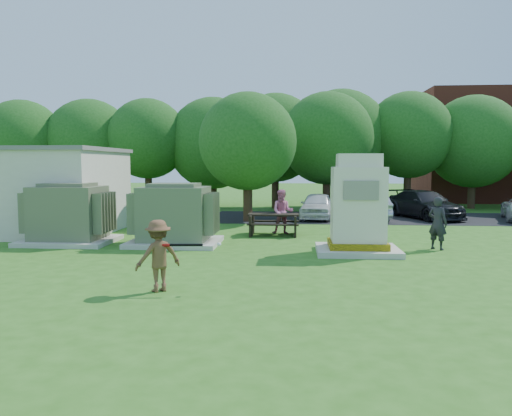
# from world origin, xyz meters

# --- Properties ---
(ground) EXTENTS (120.00, 120.00, 0.00)m
(ground) POSITION_xyz_m (0.00, 0.00, 0.00)
(ground) COLOR #2D6619
(ground) RESTS_ON ground
(parking_strip) EXTENTS (20.00, 6.00, 0.01)m
(parking_strip) POSITION_xyz_m (7.00, 13.50, 0.01)
(parking_strip) COLOR #232326
(parking_strip) RESTS_ON ground
(transformer_left) EXTENTS (3.00, 2.40, 2.07)m
(transformer_left) POSITION_xyz_m (-6.50, 4.50, 0.97)
(transformer_left) COLOR beige
(transformer_left) RESTS_ON ground
(transformer_right) EXTENTS (3.00, 2.40, 2.07)m
(transformer_right) POSITION_xyz_m (-2.80, 4.50, 0.97)
(transformer_right) COLOR beige
(transformer_right) RESTS_ON ground
(generator_cabinet) EXTENTS (2.48, 2.03, 3.02)m
(generator_cabinet) POSITION_xyz_m (3.17, 3.31, 1.32)
(generator_cabinet) COLOR beige
(generator_cabinet) RESTS_ON ground
(picnic_table) EXTENTS (1.93, 1.45, 0.82)m
(picnic_table) POSITION_xyz_m (0.43, 6.97, 0.51)
(picnic_table) COLOR black
(picnic_table) RESTS_ON ground
(batter) EXTENTS (1.14, 1.05, 1.54)m
(batter) POSITION_xyz_m (-1.63, -1.70, 0.77)
(batter) COLOR brown
(batter) RESTS_ON ground
(person_by_generator) EXTENTS (0.73, 0.71, 1.69)m
(person_by_generator) POSITION_xyz_m (5.77, 4.13, 0.85)
(person_by_generator) COLOR black
(person_by_generator) RESTS_ON ground
(person_at_picnic) EXTENTS (0.88, 0.71, 1.73)m
(person_at_picnic) POSITION_xyz_m (0.77, 7.35, 0.87)
(person_at_picnic) COLOR pink
(person_at_picnic) RESTS_ON ground
(car_white) EXTENTS (1.98, 4.00, 1.31)m
(car_white) POSITION_xyz_m (2.34, 12.90, 0.65)
(car_white) COLOR white
(car_white) RESTS_ON ground
(car_silver_a) EXTENTS (1.61, 3.94, 1.27)m
(car_silver_a) POSITION_xyz_m (4.91, 12.93, 0.63)
(car_silver_a) COLOR #B2B2B7
(car_silver_a) RESTS_ON ground
(car_dark) EXTENTS (3.52, 5.19, 1.40)m
(car_dark) POSITION_xyz_m (7.71, 13.53, 0.70)
(car_dark) COLOR black
(car_dark) RESTS_ON ground
(batting_equipment) EXTENTS (1.29, 0.31, 0.09)m
(batting_equipment) POSITION_xyz_m (-1.04, -1.71, 1.01)
(batting_equipment) COLOR black
(batting_equipment) RESTS_ON ground
(tree_row) EXTENTS (41.30, 13.30, 7.30)m
(tree_row) POSITION_xyz_m (1.75, 18.50, 4.15)
(tree_row) COLOR #47301E
(tree_row) RESTS_ON ground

